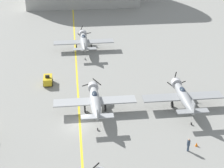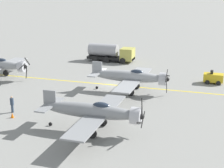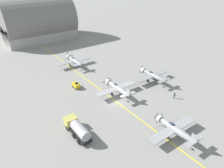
# 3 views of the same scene
# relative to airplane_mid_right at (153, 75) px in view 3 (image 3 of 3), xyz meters

# --- Properties ---
(ground_plane) EXTENTS (400.00, 400.00, 0.00)m
(ground_plane) POSITION_rel_airplane_mid_right_xyz_m (-15.43, -3.10, -2.01)
(ground_plane) COLOR gray
(taxiway_stripe) EXTENTS (0.30, 160.00, 0.01)m
(taxiway_stripe) POSITION_rel_airplane_mid_right_xyz_m (-15.43, -3.10, -2.01)
(taxiway_stripe) COLOR yellow
(taxiway_stripe) RESTS_ON ground
(airplane_mid_right) EXTENTS (12.00, 9.98, 3.79)m
(airplane_mid_right) POSITION_rel_airplane_mid_right_xyz_m (0.00, 0.00, 0.00)
(airplane_mid_right) COLOR gray
(airplane_mid_right) RESTS_ON ground
(airplane_far_center) EXTENTS (12.00, 9.98, 3.70)m
(airplane_far_center) POSITION_rel_airplane_mid_right_xyz_m (-13.66, 23.72, 0.00)
(airplane_far_center) COLOR gray
(airplane_far_center) RESTS_ON ground
(airplane_near_center) EXTENTS (12.00, 9.98, 3.65)m
(airplane_near_center) POSITION_rel_airplane_mid_right_xyz_m (-13.65, -19.69, 0.00)
(airplane_near_center) COLOR gray
(airplane_near_center) RESTS_ON ground
(airplane_mid_center) EXTENTS (12.00, 9.98, 3.65)m
(airplane_mid_center) POSITION_rel_airplane_mid_right_xyz_m (-13.06, 0.12, 0.00)
(airplane_mid_center) COLOR #96999B
(airplane_mid_center) RESTS_ON ground
(fuel_tanker) EXTENTS (2.68, 8.00, 2.98)m
(fuel_tanker) POSITION_rel_airplane_mid_right_xyz_m (-29.12, -7.66, -0.50)
(fuel_tanker) COLOR black
(fuel_tanker) RESTS_ON ground
(tow_tractor) EXTENTS (1.57, 2.60, 1.79)m
(tow_tractor) POSITION_rel_airplane_mid_right_xyz_m (-20.30, 9.81, -1.22)
(tow_tractor) COLOR gold
(tow_tractor) RESTS_ON ground
(ground_crew_walking) EXTENTS (0.40, 0.40, 1.83)m
(ground_crew_walking) POSITION_rel_airplane_mid_right_xyz_m (-2.15, -10.14, -1.01)
(ground_crew_walking) COLOR #334256
(ground_crew_walking) RESTS_ON ground
(traffic_cone) EXTENTS (0.36, 0.36, 0.55)m
(traffic_cone) POSITION_rel_airplane_mid_right_xyz_m (-0.77, -9.31, -1.74)
(traffic_cone) COLOR orange
(traffic_cone) RESTS_ON ground
(hangar) EXTENTS (30.59, 20.52, 20.52)m
(hangar) POSITION_rel_airplane_mid_right_xyz_m (-12.43, 61.22, 5.20)
(hangar) COLOR #9E9E99
(hangar) RESTS_ON ground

